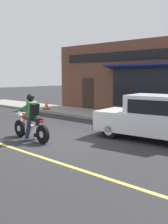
% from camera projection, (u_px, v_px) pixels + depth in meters
% --- Properties ---
extents(ground_plane, '(80.00, 80.00, 0.00)m').
position_uv_depth(ground_plane, '(53.00, 137.00, 9.55)').
color(ground_plane, '#2B2B2D').
extents(sidewalk_curb, '(2.60, 22.00, 0.14)m').
position_uv_depth(sidewalk_curb, '(86.00, 113.00, 15.39)').
color(sidewalk_curb, gray).
rests_on(sidewalk_curb, ground).
extents(storefront_building, '(1.25, 10.94, 4.20)m').
position_uv_depth(storefront_building, '(131.00, 78.00, 14.88)').
color(storefront_building, brown).
rests_on(storefront_building, ground).
extents(motorcycle_with_rider, '(0.57, 2.02, 1.62)m').
position_uv_depth(motorcycle_with_rider, '(31.00, 121.00, 9.05)').
color(motorcycle_with_rider, black).
rests_on(motorcycle_with_rider, ground).
extents(car_hatchback, '(2.03, 3.93, 1.57)m').
position_uv_depth(car_hatchback, '(152.00, 118.00, 9.09)').
color(car_hatchback, black).
rests_on(car_hatchback, ground).
extents(traffic_cone, '(0.36, 0.36, 0.60)m').
position_uv_depth(traffic_cone, '(46.00, 105.00, 16.50)').
color(traffic_cone, black).
rests_on(traffic_cone, sidewalk_curb).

